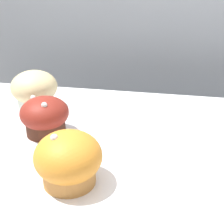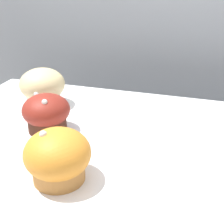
{
  "view_description": "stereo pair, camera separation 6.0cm",
  "coord_description": "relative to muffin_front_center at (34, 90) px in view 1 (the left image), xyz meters",
  "views": [
    {
      "loc": [
        -0.02,
        -0.45,
        1.24
      ],
      "look_at": [
        -0.12,
        0.09,
        0.99
      ],
      "focal_mm": 50.0,
      "sensor_mm": 36.0,
      "label": 1
    },
    {
      "loc": [
        0.04,
        -0.44,
        1.24
      ],
      "look_at": [
        -0.12,
        0.09,
        0.99
      ],
      "focal_mm": 50.0,
      "sensor_mm": 36.0,
      "label": 2
    }
  ],
  "objects": [
    {
      "name": "wall_back",
      "position": [
        0.32,
        0.42,
        -0.09
      ],
      "size": [
        3.2,
        0.1,
        1.8
      ],
      "primitive_type": "cube",
      "color": "#B2B7BC",
      "rests_on": "ground"
    },
    {
      "name": "muffin_front_left",
      "position": [
        0.07,
        -0.12,
        -0.01
      ],
      "size": [
        0.09,
        0.09,
        0.08
      ],
      "color": "#492518",
      "rests_on": "display_counter"
    },
    {
      "name": "muffin_back_right",
      "position": [
        0.16,
        -0.26,
        -0.0
      ],
      "size": [
        0.1,
        0.1,
        0.09
      ],
      "color": "#C9843F",
      "rests_on": "display_counter"
    },
    {
      "name": "muffin_front_center",
      "position": [
        0.0,
        0.0,
        0.0
      ],
      "size": [
        0.11,
        0.11,
        0.09
      ],
      "color": "white",
      "rests_on": "display_counter"
    }
  ]
}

